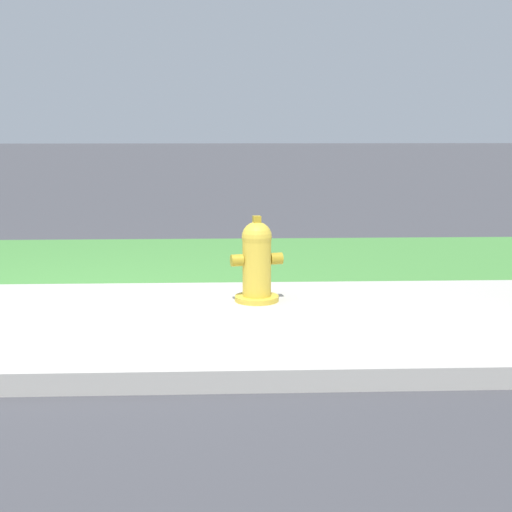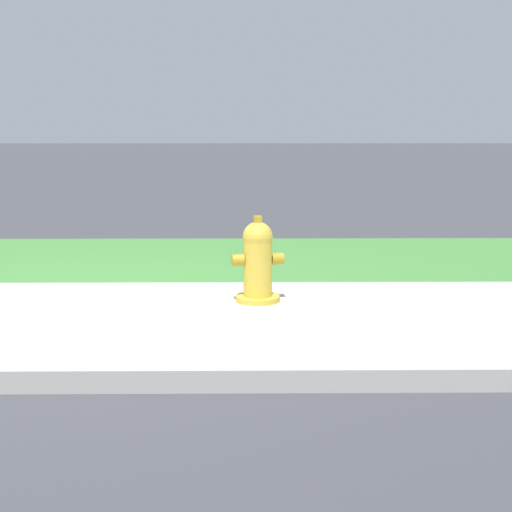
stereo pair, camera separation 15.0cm
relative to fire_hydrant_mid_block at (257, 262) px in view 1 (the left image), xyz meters
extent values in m
plane|color=#424247|center=(-1.36, -0.55, -0.31)|extent=(120.00, 120.00, 0.00)
cube|color=#BCB7AD|center=(-1.36, -0.55, -0.31)|extent=(18.00, 2.42, 0.01)
cube|color=#47893D|center=(-1.36, 1.92, -0.31)|extent=(18.00, 2.51, 0.01)
cube|color=#BCB7AD|center=(-1.36, -1.83, -0.25)|extent=(18.00, 0.16, 0.12)
cylinder|color=gold|center=(0.00, -0.01, -0.29)|extent=(0.34, 0.34, 0.05)
cylinder|color=gold|center=(0.00, -0.01, -0.04)|extent=(0.22, 0.22, 0.46)
sphere|color=gold|center=(0.00, -0.01, 0.19)|extent=(0.23, 0.23, 0.23)
cube|color=#B29323|center=(0.00, -0.01, 0.32)|extent=(0.07, 0.07, 0.06)
cylinder|color=#B29323|center=(-0.15, -0.04, 0.02)|extent=(0.11, 0.11, 0.09)
cylinder|color=#B29323|center=(0.15, 0.03, 0.02)|extent=(0.11, 0.11, 0.09)
cylinder|color=#B29323|center=(-0.03, 0.15, 0.02)|extent=(0.14, 0.12, 0.12)
camera|label=1|loc=(-0.22, -5.30, 1.00)|focal=50.00mm
camera|label=2|loc=(-0.07, -5.30, 1.00)|focal=50.00mm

